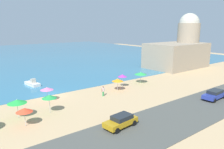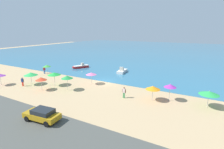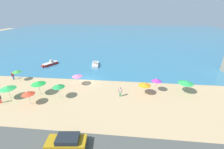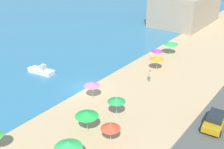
{
  "view_description": "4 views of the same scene",
  "coord_description": "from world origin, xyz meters",
  "px_view_note": "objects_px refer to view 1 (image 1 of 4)",
  "views": [
    {
      "loc": [
        -12.81,
        -33.46,
        11.13
      ],
      "look_at": [
        12.53,
        -0.5,
        1.98
      ],
      "focal_mm": 35.0,
      "sensor_mm": 36.0,
      "label": 1
    },
    {
      "loc": [
        17.01,
        -27.44,
        9.86
      ],
      "look_at": [
        1.57,
        0.18,
        1.6
      ],
      "focal_mm": 28.0,
      "sensor_mm": 36.0,
      "label": 2
    },
    {
      "loc": [
        7.63,
        -26.72,
        13.26
      ],
      "look_at": [
        4.85,
        0.23,
        1.31
      ],
      "focal_mm": 24.0,
      "sensor_mm": 36.0,
      "label": 3
    },
    {
      "loc": [
        -23.24,
        -21.84,
        17.14
      ],
      "look_at": [
        3.72,
        -1.58,
        1.09
      ],
      "focal_mm": 45.0,
      "sensor_mm": 36.0,
      "label": 4
    }
  ],
  "objects_px": {
    "beach_umbrella_9": "(24,110)",
    "skiff_nearshore": "(32,83)",
    "parked_car_1": "(214,94)",
    "beach_umbrella_7": "(49,97)",
    "harbor_fortress": "(180,50)",
    "beach_umbrella_0": "(141,73)",
    "parked_car_0": "(121,121)",
    "beach_umbrella_8": "(118,80)",
    "bather_0": "(103,91)",
    "beach_umbrella_4": "(47,89)",
    "beach_umbrella_2": "(122,76)",
    "beach_umbrella_3": "(17,101)"
  },
  "relations": [
    {
      "from": "beach_umbrella_2",
      "to": "beach_umbrella_3",
      "type": "distance_m",
      "value": 19.64
    },
    {
      "from": "parked_car_1",
      "to": "skiff_nearshore",
      "type": "height_order",
      "value": "parked_car_1"
    },
    {
      "from": "beach_umbrella_2",
      "to": "beach_umbrella_4",
      "type": "height_order",
      "value": "beach_umbrella_2"
    },
    {
      "from": "bather_0",
      "to": "parked_car_0",
      "type": "xyz_separation_m",
      "value": [
        -4.93,
        -10.44,
        -0.15
      ]
    },
    {
      "from": "beach_umbrella_8",
      "to": "beach_umbrella_9",
      "type": "bearing_deg",
      "value": -164.93
    },
    {
      "from": "beach_umbrella_0",
      "to": "beach_umbrella_9",
      "type": "relative_size",
      "value": 1.07
    },
    {
      "from": "beach_umbrella_4",
      "to": "beach_umbrella_9",
      "type": "height_order",
      "value": "beach_umbrella_9"
    },
    {
      "from": "beach_umbrella_7",
      "to": "bather_0",
      "type": "relative_size",
      "value": 1.5
    },
    {
      "from": "beach_umbrella_9",
      "to": "bather_0",
      "type": "height_order",
      "value": "beach_umbrella_9"
    },
    {
      "from": "parked_car_1",
      "to": "beach_umbrella_4",
      "type": "bearing_deg",
      "value": 144.39
    },
    {
      "from": "bather_0",
      "to": "parked_car_1",
      "type": "xyz_separation_m",
      "value": [
        12.86,
        -11.86,
        -0.14
      ]
    },
    {
      "from": "beach_umbrella_8",
      "to": "skiff_nearshore",
      "type": "height_order",
      "value": "beach_umbrella_8"
    },
    {
      "from": "beach_umbrella_7",
      "to": "bather_0",
      "type": "bearing_deg",
      "value": 8.8
    },
    {
      "from": "beach_umbrella_0",
      "to": "parked_car_0",
      "type": "distance_m",
      "value": 20.32
    },
    {
      "from": "beach_umbrella_8",
      "to": "parked_car_0",
      "type": "bearing_deg",
      "value": -127.52
    },
    {
      "from": "beach_umbrella_9",
      "to": "skiff_nearshore",
      "type": "height_order",
      "value": "beach_umbrella_9"
    },
    {
      "from": "beach_umbrella_4",
      "to": "parked_car_0",
      "type": "bearing_deg",
      "value": -76.77
    },
    {
      "from": "beach_umbrella_4",
      "to": "beach_umbrella_8",
      "type": "height_order",
      "value": "beach_umbrella_4"
    },
    {
      "from": "beach_umbrella_4",
      "to": "skiff_nearshore",
      "type": "distance_m",
      "value": 10.75
    },
    {
      "from": "beach_umbrella_2",
      "to": "beach_umbrella_9",
      "type": "relative_size",
      "value": 1.1
    },
    {
      "from": "beach_umbrella_8",
      "to": "harbor_fortress",
      "type": "relative_size",
      "value": 0.13
    },
    {
      "from": "beach_umbrella_4",
      "to": "parked_car_0",
      "type": "height_order",
      "value": "beach_umbrella_4"
    },
    {
      "from": "beach_umbrella_0",
      "to": "harbor_fortress",
      "type": "bearing_deg",
      "value": 16.48
    },
    {
      "from": "beach_umbrella_4",
      "to": "beach_umbrella_7",
      "type": "relative_size",
      "value": 0.88
    },
    {
      "from": "beach_umbrella_3",
      "to": "beach_umbrella_7",
      "type": "relative_size",
      "value": 0.97
    },
    {
      "from": "beach_umbrella_4",
      "to": "parked_car_1",
      "type": "bearing_deg",
      "value": -35.61
    },
    {
      "from": "beach_umbrella_7",
      "to": "beach_umbrella_9",
      "type": "distance_m",
      "value": 4.3
    },
    {
      "from": "skiff_nearshore",
      "to": "harbor_fortress",
      "type": "height_order",
      "value": "harbor_fortress"
    },
    {
      "from": "beach_umbrella_0",
      "to": "skiff_nearshore",
      "type": "xyz_separation_m",
      "value": [
        -17.81,
        11.4,
        -1.59
      ]
    },
    {
      "from": "beach_umbrella_7",
      "to": "harbor_fortress",
      "type": "height_order",
      "value": "harbor_fortress"
    },
    {
      "from": "beach_umbrella_4",
      "to": "harbor_fortress",
      "type": "distance_m",
      "value": 41.48
    },
    {
      "from": "beach_umbrella_9",
      "to": "skiff_nearshore",
      "type": "xyz_separation_m",
      "value": [
        6.37,
        17.3,
        -1.55
      ]
    },
    {
      "from": "bather_0",
      "to": "skiff_nearshore",
      "type": "xyz_separation_m",
      "value": [
        -7.0,
        13.74,
        -0.54
      ]
    },
    {
      "from": "beach_umbrella_7",
      "to": "beach_umbrella_2",
      "type": "bearing_deg",
      "value": 13.54
    },
    {
      "from": "beach_umbrella_3",
      "to": "beach_umbrella_4",
      "type": "distance_m",
      "value": 6.54
    },
    {
      "from": "beach_umbrella_2",
      "to": "beach_umbrella_9",
      "type": "xyz_separation_m",
      "value": [
        -19.38,
        -5.83,
        -0.25
      ]
    },
    {
      "from": "beach_umbrella_3",
      "to": "beach_umbrella_9",
      "type": "relative_size",
      "value": 1.09
    },
    {
      "from": "beach_umbrella_2",
      "to": "beach_umbrella_0",
      "type": "bearing_deg",
      "value": 0.81
    },
    {
      "from": "beach_umbrella_7",
      "to": "harbor_fortress",
      "type": "bearing_deg",
      "value": 13.7
    },
    {
      "from": "beach_umbrella_3",
      "to": "harbor_fortress",
      "type": "xyz_separation_m",
      "value": [
        46.24,
        9.57,
        2.66
      ]
    },
    {
      "from": "beach_umbrella_0",
      "to": "bather_0",
      "type": "bearing_deg",
      "value": -167.77
    },
    {
      "from": "parked_car_0",
      "to": "beach_umbrella_8",
      "type": "bearing_deg",
      "value": 52.48
    },
    {
      "from": "harbor_fortress",
      "to": "beach_umbrella_7",
      "type": "bearing_deg",
      "value": -166.3
    },
    {
      "from": "beach_umbrella_3",
      "to": "parked_car_1",
      "type": "distance_m",
      "value": 28.55
    },
    {
      "from": "harbor_fortress",
      "to": "beach_umbrella_2",
      "type": "bearing_deg",
      "value": -166.21
    },
    {
      "from": "beach_umbrella_3",
      "to": "parked_car_1",
      "type": "height_order",
      "value": "beach_umbrella_3"
    },
    {
      "from": "beach_umbrella_9",
      "to": "parked_car_0",
      "type": "height_order",
      "value": "beach_umbrella_9"
    },
    {
      "from": "beach_umbrella_4",
      "to": "beach_umbrella_7",
      "type": "height_order",
      "value": "beach_umbrella_7"
    },
    {
      "from": "harbor_fortress",
      "to": "beach_umbrella_9",
      "type": "bearing_deg",
      "value": -164.96
    },
    {
      "from": "parked_car_0",
      "to": "beach_umbrella_9",
      "type": "bearing_deg",
      "value": 140.79
    }
  ]
}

